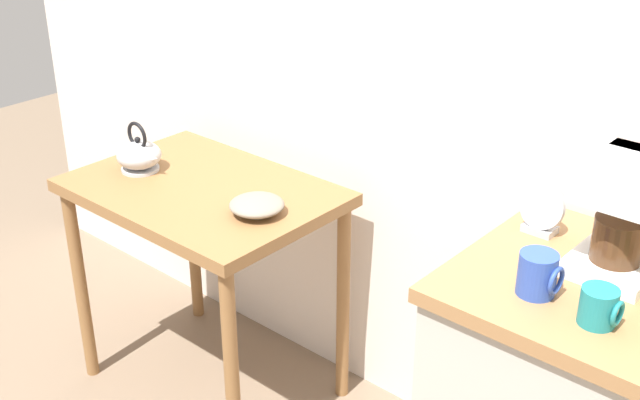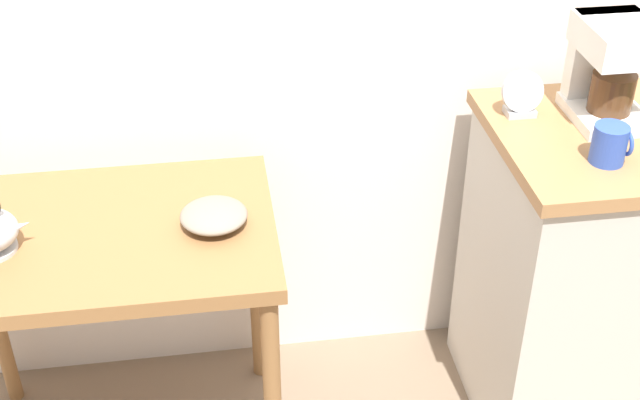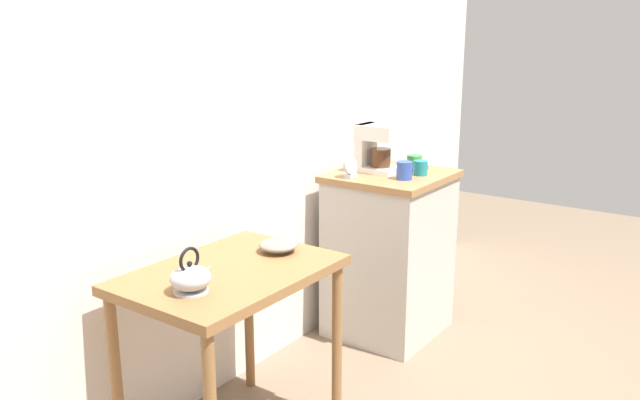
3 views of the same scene
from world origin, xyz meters
TOP-DOWN VIEW (x-y plane):
  - back_wall at (0.10, 0.44)m, footprint 4.40×0.10m
  - wooden_table at (-0.71, 0.02)m, footprint 0.83×0.58m
  - bowl_stoneware at (-0.43, 0.00)m, footprint 0.16×0.16m
  - teakettle at (-0.95, -0.02)m, footprint 0.18×0.15m
  - coffee_maker at (0.58, 0.13)m, footprint 0.18×0.22m
  - mug_blue at (0.49, -0.09)m, footprint 0.09×0.08m
  - mug_dark_teal at (0.64, -0.11)m, footprint 0.08×0.07m
  - table_clock at (0.37, 0.16)m, footprint 0.11×0.05m

SIDE VIEW (x-z plane):
  - wooden_table at x=-0.71m, z-range 0.28..1.05m
  - bowl_stoneware at x=-0.43m, z-range 0.77..0.82m
  - teakettle at x=-0.95m, z-range 0.74..0.91m
  - mug_dark_teal at x=0.64m, z-range 0.92..1.00m
  - mug_blue at x=0.49m, z-range 0.92..1.02m
  - table_clock at x=0.37m, z-range 0.92..1.04m
  - coffee_maker at x=0.58m, z-range 0.94..1.20m
  - back_wall at x=0.10m, z-range 0.00..2.80m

